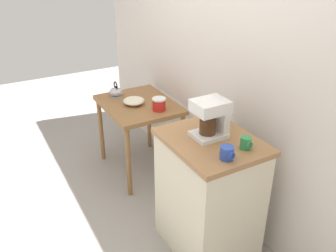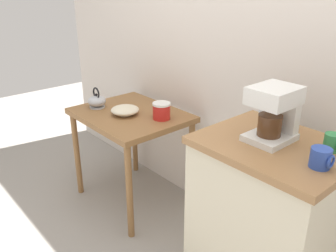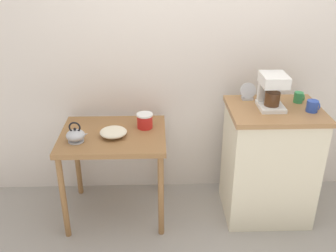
{
  "view_description": "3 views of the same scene",
  "coord_description": "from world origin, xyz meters",
  "px_view_note": "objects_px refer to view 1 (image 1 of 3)",
  "views": [
    {
      "loc": [
        2.22,
        -1.26,
        2.07
      ],
      "look_at": [
        0.11,
        -0.08,
        0.84
      ],
      "focal_mm": 38.37,
      "sensor_mm": 36.0,
      "label": 1
    },
    {
      "loc": [
        1.36,
        -1.35,
        1.64
      ],
      "look_at": [
        -0.11,
        -0.08,
        0.82
      ],
      "focal_mm": 38.18,
      "sensor_mm": 36.0,
      "label": 2
    },
    {
      "loc": [
        -0.31,
        -2.58,
        2.04
      ],
      "look_at": [
        -0.23,
        -0.07,
        0.83
      ],
      "focal_mm": 41.21,
      "sensor_mm": 36.0,
      "label": 3
    }
  ],
  "objects_px": {
    "teakettle": "(116,92)",
    "coffee_maker": "(212,117)",
    "bowl_stoneware": "(134,101)",
    "canister_enamel": "(159,104)",
    "table_clock": "(219,116)",
    "mug_blue": "(227,153)",
    "mug_tall_green": "(246,143)"
  },
  "relations": [
    {
      "from": "coffee_maker",
      "to": "table_clock",
      "type": "height_order",
      "value": "coffee_maker"
    },
    {
      "from": "canister_enamel",
      "to": "mug_blue",
      "type": "distance_m",
      "value": 1.24
    },
    {
      "from": "bowl_stoneware",
      "to": "teakettle",
      "type": "bearing_deg",
      "value": -164.47
    },
    {
      "from": "teakettle",
      "to": "table_clock",
      "type": "bearing_deg",
      "value": 12.37
    },
    {
      "from": "teakettle",
      "to": "mug_tall_green",
      "type": "height_order",
      "value": "mug_tall_green"
    },
    {
      "from": "teakettle",
      "to": "coffee_maker",
      "type": "distance_m",
      "value": 1.46
    },
    {
      "from": "teakettle",
      "to": "canister_enamel",
      "type": "relative_size",
      "value": 1.32
    },
    {
      "from": "teakettle",
      "to": "mug_tall_green",
      "type": "bearing_deg",
      "value": 7.19
    },
    {
      "from": "teakettle",
      "to": "mug_blue",
      "type": "bearing_deg",
      "value": 1.11
    },
    {
      "from": "mug_tall_green",
      "to": "table_clock",
      "type": "distance_m",
      "value": 0.38
    },
    {
      "from": "mug_tall_green",
      "to": "table_clock",
      "type": "bearing_deg",
      "value": 169.0
    },
    {
      "from": "coffee_maker",
      "to": "mug_tall_green",
      "type": "xyz_separation_m",
      "value": [
        0.24,
        0.09,
        -0.1
      ]
    },
    {
      "from": "bowl_stoneware",
      "to": "table_clock",
      "type": "relative_size",
      "value": 1.52
    },
    {
      "from": "coffee_maker",
      "to": "table_clock",
      "type": "distance_m",
      "value": 0.23
    },
    {
      "from": "mug_blue",
      "to": "canister_enamel",
      "type": "bearing_deg",
      "value": 171.35
    },
    {
      "from": "bowl_stoneware",
      "to": "coffee_maker",
      "type": "xyz_separation_m",
      "value": [
        1.16,
        0.05,
        0.31
      ]
    },
    {
      "from": "mug_tall_green",
      "to": "mug_blue",
      "type": "distance_m",
      "value": 0.18
    },
    {
      "from": "coffee_maker",
      "to": "mug_tall_green",
      "type": "bearing_deg",
      "value": 20.4
    },
    {
      "from": "teakettle",
      "to": "coffee_maker",
      "type": "bearing_deg",
      "value": 4.81
    },
    {
      "from": "mug_blue",
      "to": "table_clock",
      "type": "xyz_separation_m",
      "value": [
        -0.41,
        0.25,
        0.02
      ]
    },
    {
      "from": "table_clock",
      "to": "bowl_stoneware",
      "type": "bearing_deg",
      "value": -168.45
    },
    {
      "from": "bowl_stoneware",
      "to": "coffee_maker",
      "type": "height_order",
      "value": "coffee_maker"
    },
    {
      "from": "bowl_stoneware",
      "to": "canister_enamel",
      "type": "xyz_separation_m",
      "value": [
        0.23,
        0.14,
        0.02
      ]
    },
    {
      "from": "coffee_maker",
      "to": "mug_blue",
      "type": "height_order",
      "value": "coffee_maker"
    },
    {
      "from": "mug_blue",
      "to": "table_clock",
      "type": "height_order",
      "value": "table_clock"
    },
    {
      "from": "teakettle",
      "to": "mug_blue",
      "type": "distance_m",
      "value": 1.71
    },
    {
      "from": "mug_tall_green",
      "to": "canister_enamel",
      "type": "bearing_deg",
      "value": 179.62
    },
    {
      "from": "bowl_stoneware",
      "to": "canister_enamel",
      "type": "relative_size",
      "value": 1.61
    },
    {
      "from": "bowl_stoneware",
      "to": "teakettle",
      "type": "xyz_separation_m",
      "value": [
        -0.26,
        -0.07,
        0.02
      ]
    },
    {
      "from": "mug_tall_green",
      "to": "coffee_maker",
      "type": "bearing_deg",
      "value": -159.6
    },
    {
      "from": "bowl_stoneware",
      "to": "canister_enamel",
      "type": "distance_m",
      "value": 0.27
    },
    {
      "from": "canister_enamel",
      "to": "coffee_maker",
      "type": "xyz_separation_m",
      "value": [
        0.93,
        -0.1,
        0.28
      ]
    }
  ]
}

